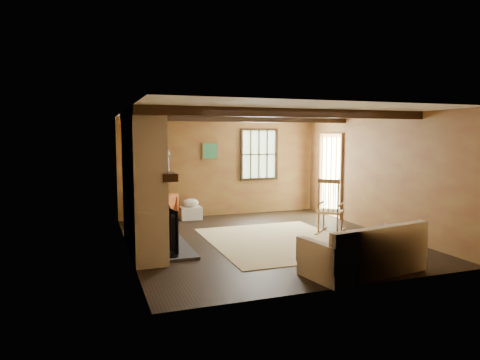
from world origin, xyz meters
name	(u,v)px	position (x,y,z in m)	size (l,w,h in m)	color
ground	(264,240)	(0.00, 0.00, 0.00)	(5.50, 5.50, 0.00)	black
room_envelope	(270,153)	(0.22, 0.26, 1.63)	(5.02, 5.52, 2.44)	olive
fireplace	(144,187)	(-2.23, 0.00, 1.10)	(1.02, 2.30, 2.40)	#954139
rug	(278,241)	(0.20, -0.20, 0.00)	(2.50, 3.00, 0.01)	beige
rocking_chair	(330,210)	(1.48, 0.08, 0.47)	(0.88, 0.87, 1.12)	tan
sofa	(366,255)	(0.61, -2.32, 0.26)	(1.91, 1.09, 0.73)	beige
firewood_pile	(144,216)	(-1.93, 2.54, 0.12)	(0.64, 0.12, 0.23)	brown
laundry_basket	(190,213)	(-0.87, 2.42, 0.15)	(0.50, 0.38, 0.30)	white
basket_pillow	(190,203)	(-0.87, 2.42, 0.40)	(0.39, 0.31, 0.19)	beige
armchair	(157,209)	(-1.69, 2.22, 0.34)	(0.72, 0.74, 0.67)	#BF6026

